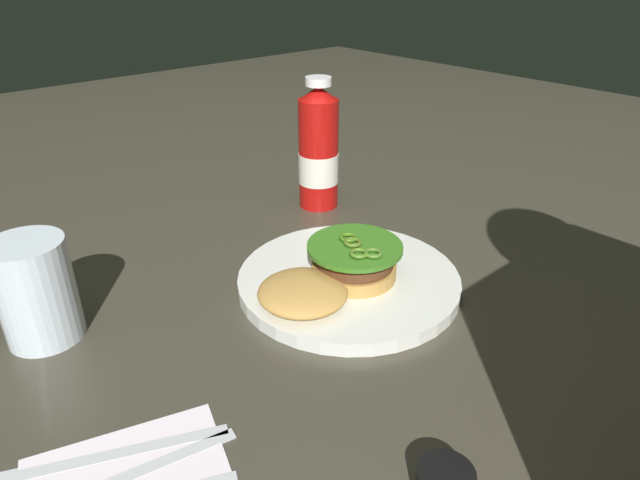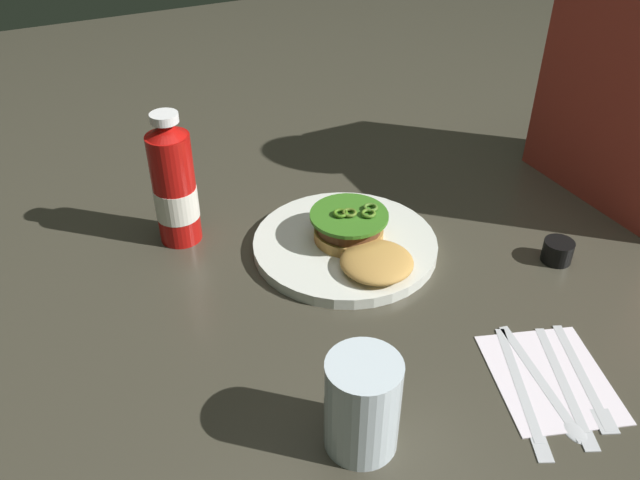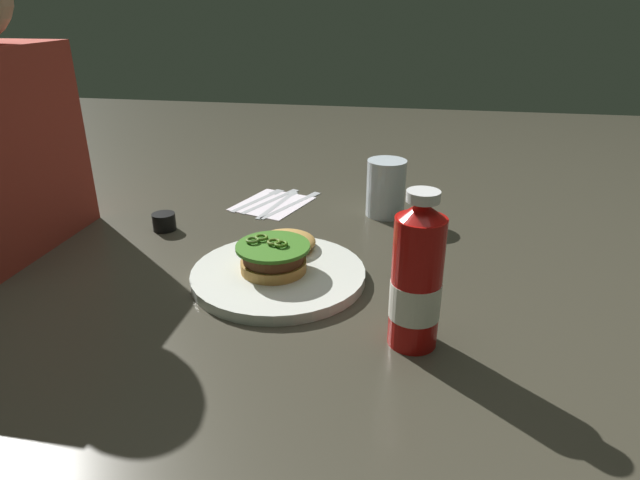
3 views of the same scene
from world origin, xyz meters
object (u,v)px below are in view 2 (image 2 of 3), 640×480
at_px(burger_sandwich, 359,239).
at_px(ketchup_bottle, 174,187).
at_px(dinner_plate, 345,245).
at_px(water_glass, 362,405).
at_px(napkin, 550,377).
at_px(butter_knife, 524,396).
at_px(steak_knife, 568,390).
at_px(fork_utensil, 588,383).
at_px(condiment_cup, 558,251).
at_px(spoon_utensil, 552,395).

bearing_deg(burger_sandwich, ketchup_bottle, -127.02).
distance_m(dinner_plate, water_glass, 0.37).
xyz_separation_m(burger_sandwich, napkin, (0.32, 0.10, -0.04)).
relative_size(butter_knife, steak_knife, 1.06).
bearing_deg(fork_utensil, condiment_cup, 146.15).
bearing_deg(ketchup_bottle, dinner_plate, 57.23).
bearing_deg(butter_knife, spoon_utensil, 66.18).
bearing_deg(dinner_plate, napkin, 16.29).
relative_size(dinner_plate, water_glass, 2.39).
bearing_deg(condiment_cup, dinner_plate, -120.90).
bearing_deg(burger_sandwich, steak_knife, 15.80).
bearing_deg(water_glass, fork_utensil, 80.14).
bearing_deg(butter_knife, steak_knife, 73.21).
bearing_deg(spoon_utensil, napkin, 142.64).
relative_size(water_glass, condiment_cup, 2.62).
height_order(burger_sandwich, butter_knife, burger_sandwich).
height_order(dinner_plate, fork_utensil, dinner_plate).
bearing_deg(napkin, burger_sandwich, -163.38).
distance_m(ketchup_bottle, fork_utensil, 0.64).
bearing_deg(steak_knife, dinner_plate, -164.45).
xyz_separation_m(dinner_plate, napkin, (0.35, 0.10, -0.01)).
distance_m(burger_sandwich, fork_utensil, 0.38).
bearing_deg(dinner_plate, condiment_cup, 59.10).
distance_m(ketchup_bottle, condiment_cup, 0.60).
bearing_deg(butter_knife, condiment_cup, 130.90).
relative_size(condiment_cup, napkin, 0.28).
bearing_deg(condiment_cup, butter_knife, -49.10).
distance_m(ketchup_bottle, water_glass, 0.48).
bearing_deg(burger_sandwich, condiment_cup, 63.25).
height_order(ketchup_bottle, fork_utensil, ketchup_bottle).
bearing_deg(burger_sandwich, napkin, 16.62).
xyz_separation_m(water_glass, condiment_cup, (-0.16, 0.43, -0.04)).
height_order(ketchup_bottle, spoon_utensil, ketchup_bottle).
distance_m(water_glass, napkin, 0.26).
relative_size(dinner_plate, burger_sandwich, 1.43).
height_order(napkin, steak_knife, steak_knife).
distance_m(dinner_plate, fork_utensil, 0.40).
xyz_separation_m(dinner_plate, fork_utensil, (0.38, 0.14, -0.00)).
xyz_separation_m(dinner_plate, condiment_cup, (0.17, 0.28, 0.01)).
xyz_separation_m(napkin, butter_knife, (0.01, -0.05, 0.00)).
bearing_deg(steak_knife, fork_utensil, 85.72).
bearing_deg(burger_sandwich, water_glass, -28.08).
height_order(burger_sandwich, fork_utensil, burger_sandwich).
height_order(water_glass, napkin, water_glass).
relative_size(burger_sandwich, condiment_cup, 4.38).
distance_m(napkin, fork_utensil, 0.04).
height_order(ketchup_bottle, butter_knife, ketchup_bottle).
bearing_deg(butter_knife, ketchup_bottle, -151.44).
xyz_separation_m(water_glass, steak_knife, (0.05, 0.26, -0.06)).
bearing_deg(dinner_plate, burger_sandwich, 12.58).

